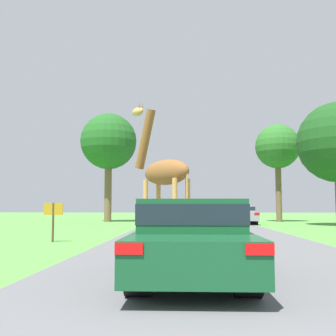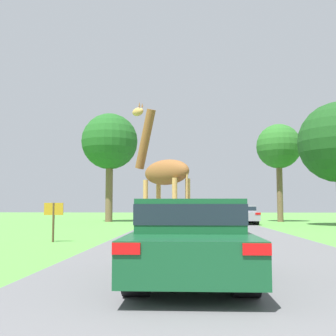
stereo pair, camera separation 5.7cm
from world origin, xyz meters
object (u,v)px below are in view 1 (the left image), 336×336
object	(u,v)px
car_queue_right	(241,214)
sign_post	(53,215)
giraffe_near_road	(163,172)
tree_mid_field	(278,147)
car_queue_left	(188,215)
tree_far_right	(109,142)
car_lead_maroon	(192,237)

from	to	relation	value
car_queue_right	sign_post	size ratio (longest dim) A/B	3.14
giraffe_near_road	tree_mid_field	distance (m)	23.12
car_queue_right	car_queue_left	size ratio (longest dim) A/B	1.01
car_queue_left	tree_far_right	xyz separation A→B (m)	(-6.54, 9.31, 5.80)
car_queue_right	tree_far_right	size ratio (longest dim) A/B	0.49
car_lead_maroon	car_queue_left	xyz separation A→B (m)	(-0.00, 17.43, 0.02)
car_queue_left	tree_far_right	size ratio (longest dim) A/B	0.49
tree_mid_field	sign_post	bearing A→B (deg)	-121.91
car_queue_right	car_queue_left	world-z (taller)	car_queue_left
tree_mid_field	car_queue_left	bearing A→B (deg)	-127.07
tree_far_right	sign_post	size ratio (longest dim) A/B	6.36
car_lead_maroon	tree_far_right	xyz separation A→B (m)	(-6.54, 26.74, 5.82)
giraffe_near_road	car_queue_right	size ratio (longest dim) A/B	1.12
car_lead_maroon	car_queue_right	world-z (taller)	car_lead_maroon
car_queue_left	sign_post	bearing A→B (deg)	-116.13
giraffe_near_road	tree_far_right	bearing A→B (deg)	60.42
giraffe_near_road	car_lead_maroon	xyz separation A→B (m)	(0.87, -6.12, -1.65)
car_queue_left	tree_mid_field	size ratio (longest dim) A/B	0.55
giraffe_near_road	sign_post	size ratio (longest dim) A/B	3.52
car_queue_left	tree_mid_field	world-z (taller)	tree_mid_field
sign_post	car_queue_left	bearing A→B (deg)	63.87
car_queue_left	tree_far_right	world-z (taller)	tree_far_right
giraffe_near_road	tree_far_right	size ratio (longest dim) A/B	0.55
car_queue_left	sign_post	distance (m)	11.12
car_lead_maroon	car_queue_right	xyz separation A→B (m)	(3.81, 23.06, -0.04)
tree_far_right	tree_mid_field	xyz separation A→B (m)	(14.03, 0.61, -0.43)
tree_mid_field	sign_post	xyz separation A→B (m)	(-12.40, -19.91, -5.16)
car_lead_maroon	sign_post	xyz separation A→B (m)	(-4.90, 7.44, 0.23)
tree_mid_field	tree_far_right	bearing A→B (deg)	-177.51
tree_far_right	sign_post	xyz separation A→B (m)	(1.64, -19.30, -5.59)
giraffe_near_road	tree_mid_field	bearing A→B (deg)	23.55
car_queue_right	tree_mid_field	xyz separation A→B (m)	(3.69, 4.29, 5.43)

